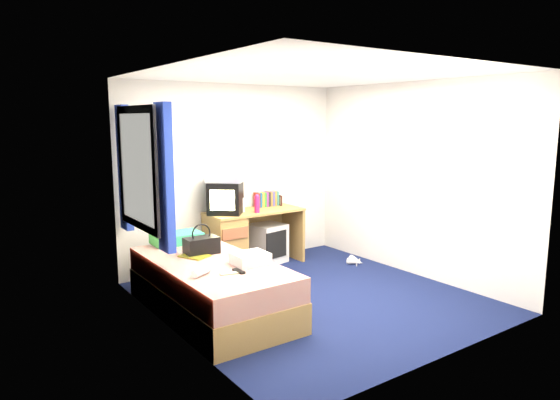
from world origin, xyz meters
TOP-DOWN VIEW (x-y plane):
  - ground at (0.00, 0.00)m, footprint 3.40×3.40m
  - room_shell at (0.00, 0.00)m, footprint 3.40×3.40m
  - bed at (-1.10, 0.26)m, footprint 1.01×2.00m
  - pillow at (-1.08, 1.14)m, footprint 0.55×0.36m
  - desk at (-0.13, 1.44)m, footprint 1.30×0.55m
  - storage_cube at (0.37, 1.46)m, footprint 0.49×0.49m
  - crt_tv at (-0.28, 1.44)m, footprint 0.56×0.55m
  - vcr at (-0.28, 1.44)m, footprint 0.55×0.54m
  - book_row at (0.45, 1.60)m, footprint 0.34×0.13m
  - picture_frame at (0.65, 1.55)m, footprint 0.05×0.12m
  - pink_water_bottle at (0.09, 1.26)m, footprint 0.08×0.08m
  - aerosol_can at (-0.03, 1.42)m, footprint 0.05×0.05m
  - handbag at (-1.05, 0.57)m, footprint 0.36×0.21m
  - towel at (-0.83, -0.05)m, footprint 0.34×0.29m
  - magazine at (-1.16, 0.51)m, footprint 0.31×0.34m
  - water_bottle at (-1.38, -0.10)m, footprint 0.21×0.15m
  - colour_swatch_fan at (-1.13, -0.22)m, footprint 0.23×0.11m
  - remote_control at (-1.06, -0.22)m, footprint 0.05×0.16m
  - window_assembly at (-1.55, 0.90)m, footprint 0.11×1.42m
  - white_heels at (1.30, 0.68)m, footprint 0.23×0.30m

SIDE VIEW (x-z plane):
  - ground at x=0.00m, z-range 0.00..0.00m
  - white_heels at x=1.30m, z-range -0.01..0.09m
  - storage_cube at x=0.37m, z-range 0.00..0.53m
  - bed at x=-1.10m, z-range 0.00..0.54m
  - desk at x=-0.13m, z-range 0.03..0.78m
  - colour_swatch_fan at x=-1.13m, z-range 0.54..0.55m
  - magazine at x=-1.16m, z-range 0.54..0.55m
  - remote_control at x=-1.06m, z-range 0.54..0.56m
  - water_bottle at x=-1.38m, z-range 0.54..0.61m
  - towel at x=-0.83m, z-range 0.54..0.65m
  - pillow at x=-1.08m, z-range 0.54..0.66m
  - handbag at x=-1.05m, z-range 0.47..0.80m
  - picture_frame at x=0.65m, z-range 0.75..0.89m
  - aerosol_can at x=-0.03m, z-range 0.75..0.94m
  - book_row at x=0.45m, z-range 0.75..0.95m
  - pink_water_bottle at x=0.09m, z-range 0.75..0.96m
  - crt_tv at x=-0.28m, z-range 0.75..1.16m
  - vcr at x=-0.28m, z-range 1.16..1.24m
  - window_assembly at x=-1.55m, z-range 0.72..2.12m
  - room_shell at x=0.00m, z-range -0.25..3.15m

